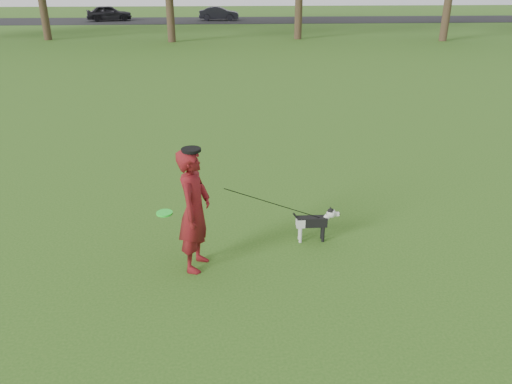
{
  "coord_description": "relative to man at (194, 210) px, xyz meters",
  "views": [
    {
      "loc": [
        -0.74,
        -6.84,
        4.04
      ],
      "look_at": [
        -0.32,
        0.1,
        0.95
      ],
      "focal_mm": 35.0,
      "sensor_mm": 36.0,
      "label": 1
    }
  ],
  "objects": [
    {
      "name": "car_mid",
      "position": [
        0.06,
        40.43,
        -0.33
      ],
      "size": [
        3.53,
        1.38,
        1.14
      ],
      "primitive_type": "imported",
      "rotation": [
        0.0,
        0.0,
        1.52
      ],
      "color": "black",
      "rests_on": "road"
    },
    {
      "name": "dog",
      "position": [
        1.88,
        0.67,
        -0.56
      ],
      "size": [
        0.77,
        0.15,
        0.59
      ],
      "color": "black",
      "rests_on": "ground"
    },
    {
      "name": "man_held_items",
      "position": [
        1.21,
        0.3,
        -0.08
      ],
      "size": [
        2.52,
        0.86,
        1.46
      ],
      "color": "#1EF22E",
      "rests_on": "ground"
    },
    {
      "name": "ground",
      "position": [
        1.23,
        0.43,
        -0.92
      ],
      "size": [
        120.0,
        120.0,
        0.0
      ],
      "primitive_type": "plane",
      "color": "#285116",
      "rests_on": "ground"
    },
    {
      "name": "man",
      "position": [
        0.0,
        0.0,
        0.0
      ],
      "size": [
        0.61,
        0.77,
        1.85
      ],
      "primitive_type": "imported",
      "rotation": [
        0.0,
        0.0,
        1.3
      ],
      "color": "#5C0D18",
      "rests_on": "ground"
    },
    {
      "name": "road",
      "position": [
        1.23,
        40.43,
        -0.91
      ],
      "size": [
        120.0,
        7.0,
        0.02
      ],
      "primitive_type": "cube",
      "color": "black",
      "rests_on": "ground"
    },
    {
      "name": "car_left",
      "position": [
        -9.53,
        40.43,
        -0.25
      ],
      "size": [
        4.07,
        2.33,
        1.3
      ],
      "primitive_type": "imported",
      "rotation": [
        0.0,
        0.0,
        1.79
      ],
      "color": "black",
      "rests_on": "road"
    }
  ]
}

